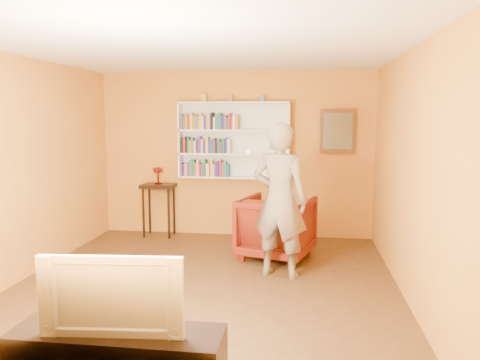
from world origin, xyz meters
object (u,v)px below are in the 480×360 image
person (280,200)px  armchair (276,227)px  console_table (158,193)px  television (115,292)px  bookshelf (234,140)px  ruby_lustre (158,172)px

person → armchair: bearing=-67.4°
console_table → armchair: bearing=-25.5°
console_table → armchair: same height
person → television: bearing=87.2°
person → bookshelf: bearing=-49.4°
ruby_lustre → television: bearing=-75.9°
armchair → bookshelf: bearing=-39.7°
console_table → bookshelf: bearing=7.3°
person → television: 2.95m
console_table → television: 4.64m
bookshelf → armchair: bearing=-55.8°
console_table → television: bearing=-75.9°
console_table → person: (2.10, -1.72, 0.23)m
console_table → armchair: size_ratio=0.91×
bookshelf → person: bookshelf is taller
console_table → person: bearing=-39.4°
armchair → television: bearing=92.1°
television → ruby_lustre: bearing=99.3°
bookshelf → television: bearing=-91.4°
console_table → ruby_lustre: bearing=-45.0°
ruby_lustre → armchair: (2.01, -0.96, -0.64)m
person → television: person is taller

